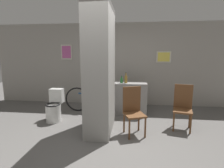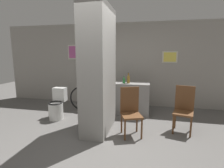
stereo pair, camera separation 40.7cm
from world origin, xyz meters
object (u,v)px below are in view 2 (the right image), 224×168
object	(u,v)px
chair_by_doorway	(184,108)
toilet	(57,106)
chair_near_pillar	(131,110)
bottle_tall	(128,79)
bicycle	(98,99)

from	to	relation	value
chair_by_doorway	toilet	bearing A→B (deg)	-168.31
chair_near_pillar	chair_by_doorway	distance (m)	1.15
chair_by_doorway	bottle_tall	world-z (taller)	bottle_tall
bicycle	bottle_tall	distance (m)	1.07
bottle_tall	toilet	bearing A→B (deg)	-158.08
toilet	bottle_tall	distance (m)	1.98
toilet	bottle_tall	xyz separation A→B (m)	(1.74, 0.70, 0.65)
toilet	chair_by_doorway	distance (m)	3.03
toilet	chair_by_doorway	world-z (taller)	chair_by_doorway
toilet	bottle_tall	world-z (taller)	bottle_tall
chair_near_pillar	bicycle	world-z (taller)	chair_near_pillar
chair_near_pillar	bicycle	bearing A→B (deg)	109.79
chair_by_doorway	bottle_tall	bearing A→B (deg)	161.55
chair_near_pillar	bottle_tall	distance (m)	1.29
chair_by_doorway	chair_near_pillar	bearing A→B (deg)	-146.86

